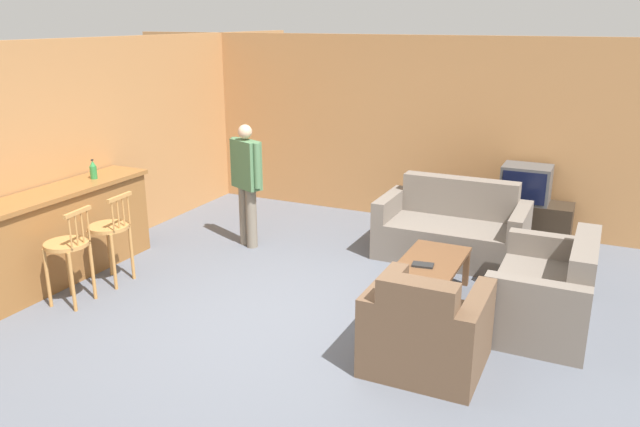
{
  "coord_description": "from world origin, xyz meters",
  "views": [
    {
      "loc": [
        2.54,
        -4.84,
        2.82
      ],
      "look_at": [
        -0.12,
        0.82,
        0.85
      ],
      "focal_mm": 35.0,
      "sensor_mm": 36.0,
      "label": 1
    }
  ],
  "objects_px": {
    "armchair_near": "(426,332)",
    "coffee_table": "(431,265)",
    "loveseat_right": "(548,293)",
    "bar_chair_near": "(68,251)",
    "tv_unit": "(522,221)",
    "tv": "(526,184)",
    "bar_chair_mid": "(110,233)",
    "couch_far": "(452,231)",
    "bottle": "(93,170)",
    "book_on_table": "(423,265)",
    "person_by_window": "(247,179)"
  },
  "relations": [
    {
      "from": "bar_chair_near",
      "to": "bar_chair_mid",
      "type": "relative_size",
      "value": 1.0
    },
    {
      "from": "bar_chair_mid",
      "to": "tv",
      "type": "relative_size",
      "value": 1.7
    },
    {
      "from": "tv_unit",
      "to": "bottle",
      "type": "distance_m",
      "value": 5.4
    },
    {
      "from": "armchair_near",
      "to": "loveseat_right",
      "type": "height_order",
      "value": "armchair_near"
    },
    {
      "from": "bar_chair_near",
      "to": "bottle",
      "type": "height_order",
      "value": "bottle"
    },
    {
      "from": "person_by_window",
      "to": "couch_far",
      "type": "bearing_deg",
      "value": 16.67
    },
    {
      "from": "bottle",
      "to": "tv",
      "type": "bearing_deg",
      "value": 32.98
    },
    {
      "from": "tv",
      "to": "bar_chair_mid",
      "type": "bearing_deg",
      "value": -139.61
    },
    {
      "from": "bar_chair_mid",
      "to": "person_by_window",
      "type": "height_order",
      "value": "person_by_window"
    },
    {
      "from": "bottle",
      "to": "tv_unit",
      "type": "bearing_deg",
      "value": 33.01
    },
    {
      "from": "loveseat_right",
      "to": "coffee_table",
      "type": "bearing_deg",
      "value": 175.42
    },
    {
      "from": "bar_chair_near",
      "to": "bottle",
      "type": "bearing_deg",
      "value": 119.62
    },
    {
      "from": "armchair_near",
      "to": "coffee_table",
      "type": "xyz_separation_m",
      "value": [
        -0.32,
        1.34,
        0.05
      ]
    },
    {
      "from": "loveseat_right",
      "to": "tv",
      "type": "distance_m",
      "value": 2.43
    },
    {
      "from": "book_on_table",
      "to": "loveseat_right",
      "type": "bearing_deg",
      "value": 5.67
    },
    {
      "from": "bar_chair_near",
      "to": "bottle",
      "type": "distance_m",
      "value": 1.28
    },
    {
      "from": "tv",
      "to": "book_on_table",
      "type": "height_order",
      "value": "tv"
    },
    {
      "from": "coffee_table",
      "to": "tv_unit",
      "type": "xyz_separation_m",
      "value": [
        0.61,
        2.23,
        -0.1
      ]
    },
    {
      "from": "armchair_near",
      "to": "book_on_table",
      "type": "xyz_separation_m",
      "value": [
        -0.36,
        1.13,
        0.12
      ]
    },
    {
      "from": "tv_unit",
      "to": "tv",
      "type": "height_order",
      "value": "tv"
    },
    {
      "from": "couch_far",
      "to": "coffee_table",
      "type": "height_order",
      "value": "couch_far"
    },
    {
      "from": "bar_chair_mid",
      "to": "armchair_near",
      "type": "height_order",
      "value": "bar_chair_mid"
    },
    {
      "from": "bar_chair_mid",
      "to": "tv_unit",
      "type": "xyz_separation_m",
      "value": [
        3.9,
        3.32,
        -0.31
      ]
    },
    {
      "from": "couch_far",
      "to": "armchair_near",
      "type": "distance_m",
      "value": 2.67
    },
    {
      "from": "tv_unit",
      "to": "tv",
      "type": "bearing_deg",
      "value": -90.0
    },
    {
      "from": "bar_chair_mid",
      "to": "loveseat_right",
      "type": "bearing_deg",
      "value": 12.6
    },
    {
      "from": "armchair_near",
      "to": "coffee_table",
      "type": "height_order",
      "value": "armchair_near"
    },
    {
      "from": "book_on_table",
      "to": "bottle",
      "type": "bearing_deg",
      "value": -173.15
    },
    {
      "from": "bar_chair_near",
      "to": "loveseat_right",
      "type": "bearing_deg",
      "value": 19.58
    },
    {
      "from": "couch_far",
      "to": "person_by_window",
      "type": "distance_m",
      "value": 2.63
    },
    {
      "from": "bottle",
      "to": "couch_far",
      "type": "bearing_deg",
      "value": 27.56
    },
    {
      "from": "tv",
      "to": "bottle",
      "type": "bearing_deg",
      "value": -147.02
    },
    {
      "from": "couch_far",
      "to": "loveseat_right",
      "type": "relative_size",
      "value": 1.2
    },
    {
      "from": "armchair_near",
      "to": "loveseat_right",
      "type": "bearing_deg",
      "value": 56.2
    },
    {
      "from": "loveseat_right",
      "to": "book_on_table",
      "type": "distance_m",
      "value": 1.21
    },
    {
      "from": "armchair_near",
      "to": "tv",
      "type": "relative_size",
      "value": 1.56
    },
    {
      "from": "tv",
      "to": "person_by_window",
      "type": "distance_m",
      "value": 3.58
    },
    {
      "from": "loveseat_right",
      "to": "coffee_table",
      "type": "relative_size",
      "value": 1.36
    },
    {
      "from": "coffee_table",
      "to": "person_by_window",
      "type": "bearing_deg",
      "value": 167.68
    },
    {
      "from": "couch_far",
      "to": "bottle",
      "type": "xyz_separation_m",
      "value": [
        -3.77,
        -1.97,
        0.81
      ]
    },
    {
      "from": "bar_chair_near",
      "to": "tv_unit",
      "type": "relative_size",
      "value": 0.84
    },
    {
      "from": "armchair_near",
      "to": "bottle",
      "type": "distance_m",
      "value": 4.32
    },
    {
      "from": "armchair_near",
      "to": "couch_far",
      "type": "bearing_deg",
      "value": 99.07
    },
    {
      "from": "bar_chair_near",
      "to": "person_by_window",
      "type": "relative_size",
      "value": 0.65
    },
    {
      "from": "bar_chair_mid",
      "to": "couch_far",
      "type": "bearing_deg",
      "value": 36.7
    },
    {
      "from": "tv",
      "to": "person_by_window",
      "type": "xyz_separation_m",
      "value": [
        -3.16,
        -1.67,
        0.1
      ]
    },
    {
      "from": "coffee_table",
      "to": "tv_unit",
      "type": "bearing_deg",
      "value": 74.84
    },
    {
      "from": "couch_far",
      "to": "loveseat_right",
      "type": "xyz_separation_m",
      "value": [
        1.26,
        -1.39,
        -0.0
      ]
    },
    {
      "from": "bar_chair_mid",
      "to": "bottle",
      "type": "xyz_separation_m",
      "value": [
        -0.57,
        0.42,
        0.56
      ]
    },
    {
      "from": "person_by_window",
      "to": "coffee_table",
      "type": "bearing_deg",
      "value": -12.32
    }
  ]
}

